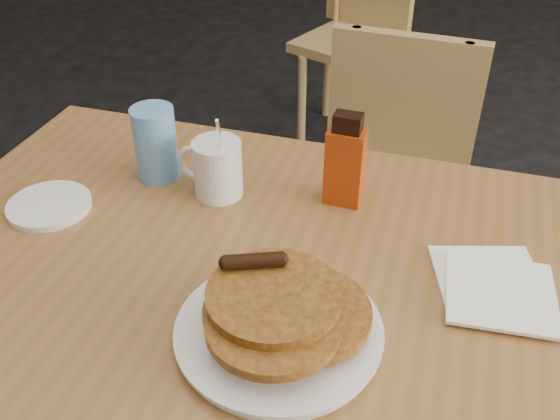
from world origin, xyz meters
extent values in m
cube|color=brown|center=(0.00, -0.06, 0.73)|extent=(1.33, 0.96, 0.04)
cube|color=#AA8250|center=(0.00, -0.06, 0.71)|extent=(1.37, 1.00, 0.02)
cube|color=#AA8250|center=(0.01, 0.57, 0.42)|extent=(0.41, 0.41, 0.04)
cube|color=#AA8250|center=(0.01, 0.75, 0.65)|extent=(0.39, 0.06, 0.43)
cylinder|color=#AA8250|center=(-0.14, 0.42, 0.20)|extent=(0.04, 0.04, 0.40)
cylinder|color=#AA8250|center=(0.17, 0.73, 0.20)|extent=(0.04, 0.04, 0.40)
cube|color=#AA8250|center=(-0.41, 1.71, 0.44)|extent=(0.50, 0.50, 0.04)
cylinder|color=#AA8250|center=(-0.57, 1.55, 0.21)|extent=(0.04, 0.04, 0.42)
cylinder|color=#AA8250|center=(-0.24, 1.88, 0.21)|extent=(0.04, 0.04, 0.42)
cylinder|color=white|center=(0.06, -0.18, 0.76)|extent=(0.28, 0.28, 0.02)
cylinder|color=white|center=(0.06, -0.18, 0.77)|extent=(0.29, 0.29, 0.01)
cylinder|color=#9B6420|center=(0.03, -0.17, 0.78)|extent=(0.18, 0.18, 0.01)
cylinder|color=#9B6420|center=(0.09, -0.16, 0.79)|extent=(0.18, 0.18, 0.01)
cylinder|color=#9B6420|center=(0.06, -0.21, 0.81)|extent=(0.18, 0.18, 0.01)
cylinder|color=#9B6420|center=(0.05, -0.17, 0.82)|extent=(0.18, 0.18, 0.01)
cylinder|color=black|center=(0.00, -0.14, 0.84)|extent=(0.08, 0.06, 0.02)
cylinder|color=white|center=(-0.18, 0.10, 0.80)|extent=(0.09, 0.09, 0.11)
torus|color=white|center=(-0.23, 0.10, 0.80)|extent=(0.07, 0.01, 0.07)
cylinder|color=black|center=(-0.18, 0.10, 0.85)|extent=(0.08, 0.08, 0.01)
cylinder|color=white|center=(-0.17, 0.10, 0.84)|extent=(0.02, 0.05, 0.15)
cube|color=maroon|center=(0.04, 0.17, 0.82)|extent=(0.07, 0.05, 0.14)
cube|color=black|center=(0.04, 0.17, 0.91)|extent=(0.05, 0.03, 0.03)
cube|color=white|center=(0.31, 0.05, 0.75)|extent=(0.21, 0.21, 0.01)
cube|color=white|center=(0.33, 0.02, 0.76)|extent=(0.18, 0.18, 0.01)
cylinder|color=#5C99D9|center=(-0.32, 0.11, 0.82)|extent=(0.10, 0.10, 0.14)
cylinder|color=white|center=(-0.44, -0.06, 0.76)|extent=(0.16, 0.16, 0.01)
camera|label=1|loc=(0.29, -0.73, 1.40)|focal=40.00mm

